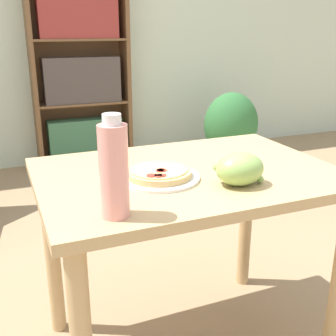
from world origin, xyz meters
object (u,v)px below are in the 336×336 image
(pizza_on_plate, at_px, (159,175))
(potted_plant_floor, at_px, (231,127))
(grape_bunch, at_px, (240,169))
(bookshelf, at_px, (81,77))
(drink_bottle, at_px, (114,170))

(pizza_on_plate, distance_m, potted_plant_floor, 2.63)
(grape_bunch, height_order, potted_plant_floor, grape_bunch)
(grape_bunch, xyz_separation_m, bookshelf, (0.05, 2.74, -0.00))
(potted_plant_floor, bearing_deg, grape_bunch, -120.25)
(pizza_on_plate, height_order, potted_plant_floor, pizza_on_plate)
(grape_bunch, relative_size, potted_plant_floor, 0.24)
(grape_bunch, relative_size, drink_bottle, 0.58)
(grape_bunch, bearing_deg, potted_plant_floor, 59.75)
(grape_bunch, distance_m, potted_plant_floor, 2.64)
(bookshelf, relative_size, potted_plant_floor, 2.55)
(drink_bottle, bearing_deg, grape_bunch, 10.32)
(pizza_on_plate, distance_m, drink_bottle, 0.32)
(drink_bottle, xyz_separation_m, bookshelf, (0.47, 2.81, -0.08))
(drink_bottle, xyz_separation_m, potted_plant_floor, (1.73, 2.32, -0.53))
(potted_plant_floor, bearing_deg, drink_bottle, -126.75)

